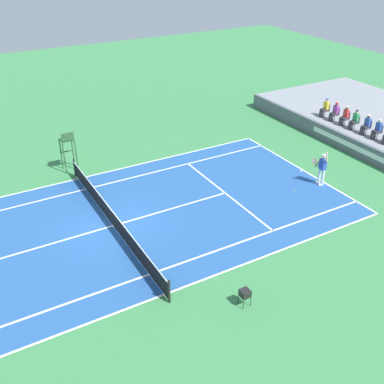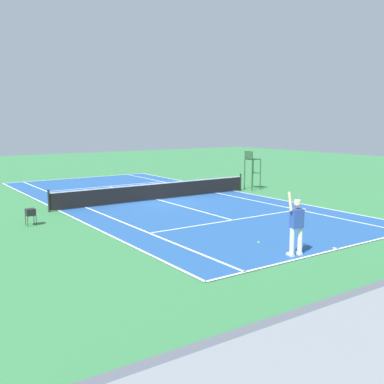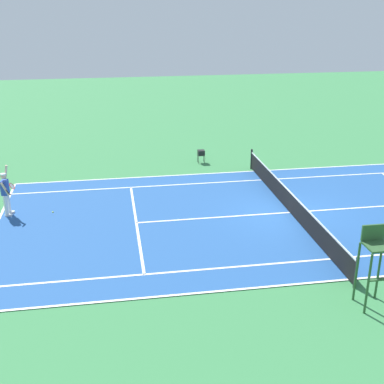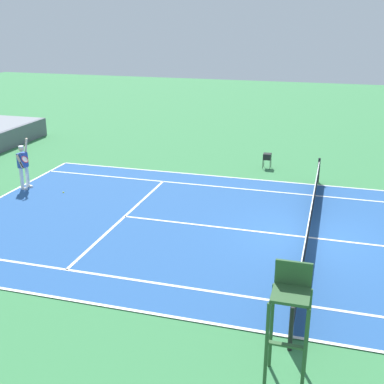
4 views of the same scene
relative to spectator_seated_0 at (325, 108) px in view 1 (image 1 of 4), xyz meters
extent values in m
plane|color=#387F47|center=(4.20, -17.34, -1.63)|extent=(80.00, 80.00, 0.00)
cube|color=#235193|center=(4.20, -17.34, -1.62)|extent=(10.98, 23.78, 0.02)
cube|color=white|center=(4.20, -5.45, -1.61)|extent=(10.98, 0.10, 0.01)
cube|color=white|center=(-1.29, -17.34, -1.61)|extent=(0.10, 23.78, 0.01)
cube|color=white|center=(9.69, -17.34, -1.61)|extent=(0.10, 23.78, 0.01)
cube|color=white|center=(0.09, -17.34, -1.61)|extent=(0.10, 23.78, 0.01)
cube|color=white|center=(8.31, -17.34, -1.61)|extent=(0.10, 23.78, 0.01)
cube|color=white|center=(4.20, -10.94, -1.61)|extent=(8.22, 0.10, 0.01)
cube|color=white|center=(4.20, -17.34, -1.61)|extent=(0.10, 12.80, 0.01)
cube|color=white|center=(4.20, -5.55, -1.61)|extent=(0.10, 0.20, 0.01)
cylinder|color=black|center=(-1.74, -17.34, -1.10)|extent=(0.10, 0.10, 1.07)
cylinder|color=black|center=(10.14, -17.34, -1.10)|extent=(0.10, 0.10, 1.07)
cube|color=black|center=(4.20, -17.34, -1.15)|extent=(11.78, 0.02, 0.84)
cube|color=white|center=(4.20, -17.34, -0.73)|extent=(11.78, 0.03, 0.06)
cube|color=#565B66|center=(4.20, -1.17, -1.12)|extent=(21.30, 0.24, 1.02)
cube|color=silver|center=(4.20, -1.30, -1.07)|extent=(7.46, 0.01, 0.32)
cube|color=#474C56|center=(0.00, 0.02, -0.20)|extent=(0.44, 0.44, 0.06)
cube|color=#474C56|center=(0.00, 0.22, 0.05)|extent=(0.44, 0.06, 0.44)
cylinder|color=#4C4C51|center=(0.18, -0.13, -0.42)|extent=(0.04, 0.04, 0.38)
cylinder|color=#4C4C51|center=(-0.18, -0.13, -0.42)|extent=(0.04, 0.04, 0.38)
cube|color=#2D2D33|center=(0.00, -0.08, -0.12)|extent=(0.34, 0.44, 0.16)
cube|color=#2D2D33|center=(0.00, -0.28, -0.39)|extent=(0.30, 0.14, 0.44)
cube|color=yellow|center=(0.00, 0.08, 0.17)|extent=(0.36, 0.22, 0.52)
sphere|color=beige|center=(0.00, 0.08, 0.54)|extent=(0.20, 0.20, 0.20)
cylinder|color=#2D4CA8|center=(0.00, 0.08, 0.63)|extent=(0.19, 0.19, 0.05)
cube|color=#474C56|center=(0.91, 0.02, -0.20)|extent=(0.44, 0.44, 0.06)
cube|color=#474C56|center=(0.91, 0.22, 0.05)|extent=(0.44, 0.06, 0.44)
cylinder|color=#4C4C51|center=(1.09, -0.13, -0.42)|extent=(0.04, 0.04, 0.38)
cylinder|color=#4C4C51|center=(0.74, -0.13, -0.42)|extent=(0.04, 0.04, 0.38)
cube|color=#2D2D33|center=(0.91, -0.08, -0.12)|extent=(0.34, 0.44, 0.16)
cube|color=#2D2D33|center=(0.91, -0.28, -0.39)|extent=(0.30, 0.14, 0.44)
cube|color=purple|center=(0.91, 0.08, 0.17)|extent=(0.36, 0.22, 0.52)
sphere|color=brown|center=(0.91, 0.08, 0.54)|extent=(0.20, 0.20, 0.20)
cylinder|color=red|center=(0.91, 0.08, 0.63)|extent=(0.19, 0.19, 0.05)
cube|color=#474C56|center=(1.85, 0.02, -0.20)|extent=(0.44, 0.44, 0.06)
cube|color=#474C56|center=(1.85, 0.22, 0.05)|extent=(0.44, 0.06, 0.44)
cylinder|color=#4C4C51|center=(2.03, -0.13, -0.42)|extent=(0.04, 0.04, 0.38)
cylinder|color=#4C4C51|center=(1.67, -0.13, -0.42)|extent=(0.04, 0.04, 0.38)
cube|color=#2D2D33|center=(1.85, -0.08, -0.12)|extent=(0.34, 0.44, 0.16)
cube|color=#2D2D33|center=(1.85, -0.28, -0.39)|extent=(0.30, 0.14, 0.44)
cube|color=red|center=(1.85, 0.08, 0.17)|extent=(0.36, 0.22, 0.52)
sphere|color=brown|center=(1.85, 0.08, 0.54)|extent=(0.20, 0.20, 0.20)
cylinder|color=white|center=(1.85, 0.08, 0.63)|extent=(0.19, 0.19, 0.05)
cube|color=#474C56|center=(2.69, 0.02, -0.20)|extent=(0.44, 0.44, 0.06)
cube|color=#474C56|center=(2.69, 0.22, 0.05)|extent=(0.44, 0.06, 0.44)
cylinder|color=#4C4C51|center=(2.86, -0.13, -0.42)|extent=(0.04, 0.04, 0.38)
cylinder|color=#4C4C51|center=(2.51, -0.13, -0.42)|extent=(0.04, 0.04, 0.38)
cube|color=#2D2D33|center=(2.69, -0.08, -0.12)|extent=(0.34, 0.44, 0.16)
cube|color=#2D2D33|center=(2.69, -0.28, -0.39)|extent=(0.30, 0.14, 0.44)
cube|color=#2D8C51|center=(2.69, 0.08, 0.17)|extent=(0.36, 0.22, 0.52)
sphere|color=tan|center=(2.69, 0.08, 0.54)|extent=(0.20, 0.20, 0.20)
cylinder|color=black|center=(2.69, 0.08, 0.63)|extent=(0.19, 0.19, 0.05)
cube|color=#474C56|center=(3.66, 0.02, -0.20)|extent=(0.44, 0.44, 0.06)
cube|color=#474C56|center=(3.66, 0.22, 0.05)|extent=(0.44, 0.06, 0.44)
cylinder|color=#4C4C51|center=(3.84, -0.13, -0.42)|extent=(0.04, 0.04, 0.38)
cylinder|color=#4C4C51|center=(3.49, -0.13, -0.42)|extent=(0.04, 0.04, 0.38)
cube|color=#2D2D33|center=(3.66, -0.08, -0.12)|extent=(0.34, 0.44, 0.16)
cube|color=#2D2D33|center=(3.66, -0.28, -0.39)|extent=(0.30, 0.14, 0.44)
cube|color=#2D4CA8|center=(3.66, 0.08, 0.17)|extent=(0.36, 0.22, 0.52)
sphere|color=brown|center=(3.66, 0.08, 0.54)|extent=(0.20, 0.20, 0.20)
cylinder|color=white|center=(3.66, 0.08, 0.63)|extent=(0.19, 0.19, 0.05)
cube|color=#474C56|center=(4.54, 0.02, -0.20)|extent=(0.44, 0.44, 0.06)
cube|color=#474C56|center=(4.54, 0.22, 0.05)|extent=(0.44, 0.06, 0.44)
cylinder|color=#4C4C51|center=(4.71, -0.13, -0.42)|extent=(0.04, 0.04, 0.38)
cylinder|color=#4C4C51|center=(4.36, -0.13, -0.42)|extent=(0.04, 0.04, 0.38)
cube|color=#2D2D33|center=(4.54, -0.08, -0.12)|extent=(0.34, 0.44, 0.16)
cube|color=#2D2D33|center=(4.54, -0.28, -0.39)|extent=(0.30, 0.14, 0.44)
cube|color=#2D4CA8|center=(4.54, 0.08, 0.17)|extent=(0.36, 0.22, 0.52)
sphere|color=beige|center=(4.54, 0.08, 0.54)|extent=(0.20, 0.20, 0.20)
cylinder|color=white|center=(4.54, 0.08, 0.63)|extent=(0.19, 0.19, 0.05)
cylinder|color=#4C4C51|center=(5.23, -0.13, -0.42)|extent=(0.04, 0.04, 0.38)
cube|color=#2D2D33|center=(5.41, -0.28, -0.39)|extent=(0.30, 0.14, 0.44)
cylinder|color=white|center=(6.09, -5.78, -1.17)|extent=(0.15, 0.15, 0.92)
cylinder|color=white|center=(5.77, -5.73, -1.17)|extent=(0.15, 0.15, 0.92)
cube|color=white|center=(6.08, -5.84, -1.58)|extent=(0.16, 0.29, 0.10)
cube|color=white|center=(5.76, -5.79, -1.58)|extent=(0.16, 0.29, 0.10)
cube|color=#2D4CA8|center=(5.93, -5.75, -0.41)|extent=(0.43, 0.30, 0.60)
sphere|color=beige|center=(5.93, -5.75, 0.06)|extent=(0.22, 0.22, 0.22)
cylinder|color=white|center=(5.93, -5.75, 0.15)|extent=(0.21, 0.21, 0.06)
cylinder|color=beige|center=(6.18, -5.82, 0.15)|extent=(0.12, 0.22, 0.61)
cylinder|color=beige|center=(5.66, -5.81, -0.39)|extent=(0.14, 0.34, 0.56)
cylinder|color=black|center=(5.60, -5.93, -0.52)|extent=(0.06, 0.19, 0.25)
torus|color=red|center=(5.60, -6.11, -0.26)|extent=(0.33, 0.24, 0.26)
cylinder|color=silver|center=(5.60, -6.11, -0.26)|extent=(0.29, 0.20, 0.22)
sphere|color=#D1E533|center=(5.83, -7.56, -1.60)|extent=(0.07, 0.07, 0.07)
cylinder|color=#2D562D|center=(-3.07, -17.69, -0.68)|extent=(0.07, 0.07, 1.90)
cylinder|color=#2D562D|center=(-3.07, -16.99, -0.68)|extent=(0.07, 0.07, 1.90)
cylinder|color=#2D562D|center=(-2.37, -17.69, -0.68)|extent=(0.07, 0.07, 1.90)
cylinder|color=#2D562D|center=(-2.37, -16.99, -0.68)|extent=(0.07, 0.07, 1.90)
cube|color=#2D562D|center=(-2.72, -17.34, 0.30)|extent=(0.70, 0.70, 0.06)
cube|color=#2D562D|center=(-2.37, -17.34, 0.57)|extent=(0.06, 0.70, 0.48)
cube|color=#2D562D|center=(-3.03, -17.34, -0.59)|extent=(0.10, 0.70, 0.04)
cube|color=black|center=(11.64, -14.93, -1.07)|extent=(0.36, 0.36, 0.28)
cylinder|color=black|center=(11.47, -15.10, -1.42)|extent=(0.02, 0.02, 0.42)
cylinder|color=black|center=(11.81, -15.10, -1.42)|extent=(0.02, 0.02, 0.42)
cylinder|color=black|center=(11.47, -14.76, -1.42)|extent=(0.02, 0.02, 0.42)
cylinder|color=black|center=(11.81, -14.76, -1.42)|extent=(0.02, 0.02, 0.42)
ellipsoid|color=#D1E533|center=(11.64, -14.93, -0.99)|extent=(0.30, 0.30, 0.12)
camera|label=1|loc=(21.88, -23.00, 10.63)|focal=42.75mm
camera|label=2|loc=(16.48, 3.75, 2.55)|focal=42.17mm
camera|label=3|loc=(-14.45, -10.11, 6.83)|focal=47.64mm
camera|label=4|loc=(-10.95, -17.83, 5.17)|focal=46.80mm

